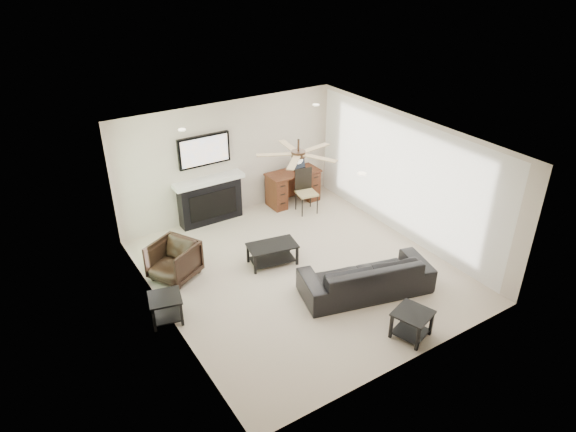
# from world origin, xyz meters

# --- Properties ---
(room_shell) EXTENTS (5.50, 5.54, 2.52)m
(room_shell) POSITION_xyz_m (0.19, 0.08, 1.68)
(room_shell) COLOR #BFB19A
(room_shell) RESTS_ON ground
(sofa) EXTENTS (2.38, 1.40, 0.65)m
(sofa) POSITION_xyz_m (0.60, -1.12, 0.33)
(sofa) COLOR black
(sofa) RESTS_ON ground
(armchair) EXTENTS (1.02, 1.01, 0.69)m
(armchair) POSITION_xyz_m (-2.00, 1.03, 0.35)
(armchair) COLOR black
(armchair) RESTS_ON ground
(coffee_table) EXTENTS (0.98, 0.66, 0.40)m
(coffee_table) POSITION_xyz_m (-0.30, 0.48, 0.20)
(coffee_table) COLOR black
(coffee_table) RESTS_ON ground
(end_table_near) EXTENTS (0.66, 0.66, 0.45)m
(end_table_near) POSITION_xyz_m (0.45, -2.37, 0.23)
(end_table_near) COLOR black
(end_table_near) RESTS_ON ground
(end_table_left) EXTENTS (0.60, 0.60, 0.45)m
(end_table_left) POSITION_xyz_m (-2.55, -0.02, 0.23)
(end_table_left) COLOR black
(end_table_left) RESTS_ON ground
(fireplace_unit) EXTENTS (1.52, 0.34, 1.91)m
(fireplace_unit) POSITION_xyz_m (-0.57, 2.58, 0.95)
(fireplace_unit) COLOR black
(fireplace_unit) RESTS_ON ground
(desk) EXTENTS (1.22, 0.56, 0.76)m
(desk) POSITION_xyz_m (1.39, 2.40, 0.38)
(desk) COLOR #39170E
(desk) RESTS_ON ground
(desk_chair) EXTENTS (0.49, 0.51, 0.97)m
(desk_chair) POSITION_xyz_m (1.39, 1.85, 0.48)
(desk_chair) COLOR black
(desk_chair) RESTS_ON ground
(laptop) EXTENTS (0.33, 0.24, 0.23)m
(laptop) POSITION_xyz_m (1.59, 2.38, 0.88)
(laptop) COLOR black
(laptop) RESTS_ON desk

